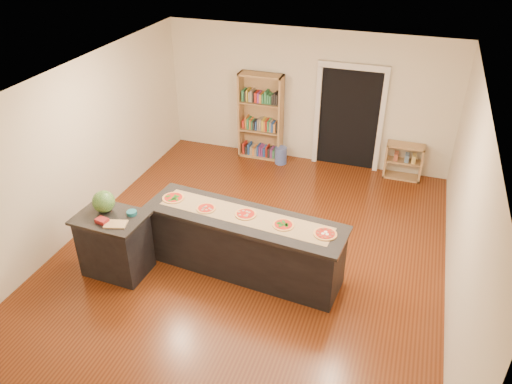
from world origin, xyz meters
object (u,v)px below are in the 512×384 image
(kitchen_island, at_px, (245,244))
(waste_bin, at_px, (281,155))
(watermelon, at_px, (104,202))
(bookshelf, at_px, (261,117))
(low_shelf, at_px, (404,161))
(side_counter, at_px, (115,244))

(kitchen_island, height_order, waste_bin, kitchen_island)
(kitchen_island, xyz_separation_m, watermelon, (-1.99, -0.52, 0.66))
(bookshelf, height_order, waste_bin, bookshelf)
(kitchen_island, bearing_deg, low_shelf, 67.07)
(side_counter, xyz_separation_m, waste_bin, (1.37, 4.22, -0.32))
(kitchen_island, distance_m, waste_bin, 3.65)
(side_counter, distance_m, bookshelf, 4.51)
(kitchen_island, xyz_separation_m, low_shelf, (2.05, 3.79, -0.13))
(kitchen_island, distance_m, side_counter, 1.94)
(kitchen_island, distance_m, bookshelf, 3.93)
(waste_bin, bearing_deg, watermelon, -110.21)
(kitchen_island, relative_size, watermelon, 9.15)
(waste_bin, bearing_deg, low_shelf, 4.24)
(side_counter, relative_size, waste_bin, 2.72)
(waste_bin, relative_size, watermelon, 1.12)
(kitchen_island, height_order, low_shelf, kitchen_island)
(bookshelf, relative_size, watermelon, 5.65)
(low_shelf, bearing_deg, bookshelf, -179.86)
(bookshelf, distance_m, watermelon, 4.42)
(low_shelf, bearing_deg, watermelon, -133.13)
(kitchen_island, relative_size, waste_bin, 8.15)
(low_shelf, xyz_separation_m, waste_bin, (-2.52, -0.19, -0.18))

